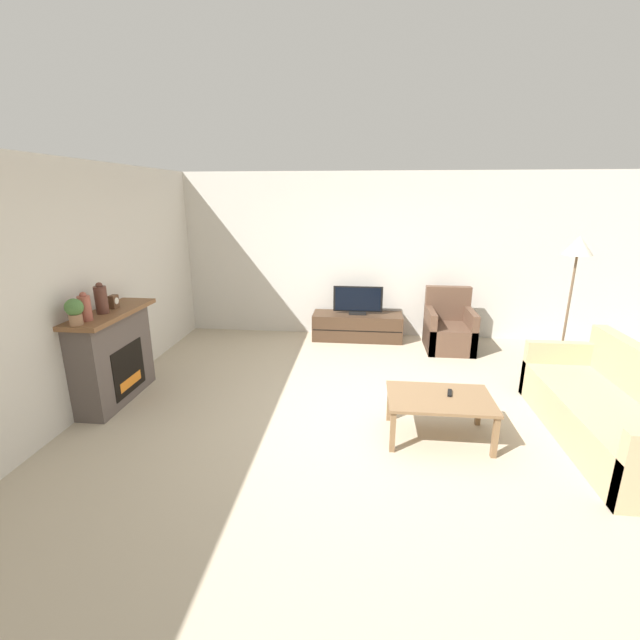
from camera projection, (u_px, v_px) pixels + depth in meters
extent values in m
plane|color=tan|center=(362.00, 419.00, 4.63)|extent=(24.00, 24.00, 0.00)
cube|color=beige|center=(366.00, 256.00, 7.12)|extent=(12.00, 0.06, 2.70)
cube|color=beige|center=(76.00, 291.00, 4.56)|extent=(0.06, 12.00, 2.70)
cube|color=#564C47|center=(113.00, 358.00, 4.94)|extent=(0.34, 1.15, 1.03)
cube|color=black|center=(129.00, 369.00, 4.95)|extent=(0.01, 0.63, 0.57)
cube|color=orange|center=(131.00, 381.00, 5.00)|extent=(0.01, 0.44, 0.11)
cube|color=brown|center=(109.00, 313.00, 4.78)|extent=(0.46, 1.27, 0.05)
cylinder|color=#994C3D|center=(85.00, 308.00, 4.37)|extent=(0.12, 0.12, 0.26)
sphere|color=#994C3D|center=(83.00, 295.00, 4.34)|extent=(0.07, 0.07, 0.07)
cylinder|color=#512D23|center=(101.00, 300.00, 4.64)|extent=(0.13, 0.13, 0.30)
sphere|color=#512D23|center=(99.00, 286.00, 4.60)|extent=(0.07, 0.07, 0.07)
cube|color=brown|center=(114.00, 302.00, 4.88)|extent=(0.07, 0.11, 0.15)
cylinder|color=white|center=(117.00, 301.00, 4.87)|extent=(0.00, 0.08, 0.08)
cylinder|color=#936B4C|center=(76.00, 320.00, 4.24)|extent=(0.12, 0.12, 0.11)
sphere|color=#477038|center=(74.00, 307.00, 4.21)|extent=(0.17, 0.17, 0.17)
cube|color=#422D1E|center=(357.00, 326.00, 7.14)|extent=(1.47, 0.50, 0.44)
cube|color=black|center=(357.00, 331.00, 6.90)|extent=(1.44, 0.01, 0.01)
cube|color=black|center=(358.00, 313.00, 7.07)|extent=(0.28, 0.18, 0.04)
cube|color=black|center=(358.00, 299.00, 7.01)|extent=(0.81, 0.03, 0.43)
cube|color=black|center=(358.00, 299.00, 6.99)|extent=(0.74, 0.01, 0.38)
cube|color=brown|center=(449.00, 337.00, 6.66)|extent=(0.70, 0.76, 0.40)
cube|color=brown|center=(448.00, 303.00, 6.82)|extent=(0.70, 0.14, 0.54)
cube|color=brown|center=(430.00, 329.00, 6.65)|extent=(0.10, 0.76, 0.64)
cube|color=brown|center=(469.00, 330.00, 6.59)|extent=(0.10, 0.76, 0.64)
cube|color=brown|center=(440.00, 398.00, 4.16)|extent=(1.01, 0.67, 0.03)
cube|color=brown|center=(393.00, 432.00, 3.99)|extent=(0.05, 0.05, 0.41)
cube|color=brown|center=(495.00, 437.00, 3.90)|extent=(0.05, 0.05, 0.41)
cube|color=brown|center=(389.00, 402.00, 4.55)|extent=(0.05, 0.05, 0.41)
cube|color=brown|center=(479.00, 407.00, 4.46)|extent=(0.05, 0.05, 0.41)
cube|color=black|center=(450.00, 393.00, 4.22)|extent=(0.07, 0.15, 0.02)
cube|color=tan|center=(605.00, 422.00, 4.15)|extent=(0.88, 2.13, 0.42)
cube|color=tan|center=(562.00, 369.00, 5.08)|extent=(0.88, 0.11, 0.68)
cylinder|color=black|center=(555.00, 384.00, 5.45)|extent=(0.30, 0.30, 0.01)
cylinder|color=brown|center=(566.00, 322.00, 5.22)|extent=(0.03, 0.03, 1.64)
cone|color=beige|center=(579.00, 245.00, 4.95)|extent=(0.33, 0.33, 0.22)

